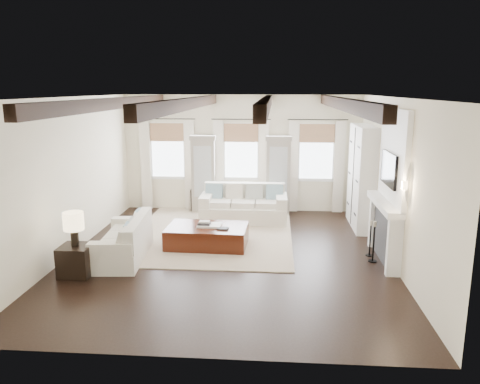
# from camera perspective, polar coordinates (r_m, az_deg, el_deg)

# --- Properties ---
(ground) EXTENTS (7.50, 7.50, 0.00)m
(ground) POSITION_cam_1_polar(r_m,az_deg,el_deg) (9.71, -1.47, -7.76)
(ground) COLOR black
(ground) RESTS_ON ground
(room_shell) EXTENTS (6.54, 7.54, 3.22)m
(room_shell) POSITION_cam_1_polar(r_m,az_deg,el_deg) (10.07, 3.24, 4.07)
(room_shell) COLOR white
(room_shell) RESTS_ON ground
(area_rug) EXTENTS (3.68, 4.80, 0.02)m
(area_rug) POSITION_cam_1_polar(r_m,az_deg,el_deg) (11.23, -3.24, -4.88)
(area_rug) COLOR #BEAC94
(area_rug) RESTS_ON ground
(sofa_back) EXTENTS (2.21, 1.01, 0.94)m
(sofa_back) POSITION_cam_1_polar(r_m,az_deg,el_deg) (12.09, 0.47, -1.78)
(sofa_back) COLOR white
(sofa_back) RESTS_ON ground
(sofa_left) EXTENTS (1.03, 2.01, 0.83)m
(sofa_left) POSITION_cam_1_polar(r_m,az_deg,el_deg) (9.76, -13.80, -5.94)
(sofa_left) COLOR white
(sofa_left) RESTS_ON ground
(ottoman) EXTENTS (1.75, 1.13, 0.45)m
(ottoman) POSITION_cam_1_polar(r_m,az_deg,el_deg) (10.22, -4.02, -5.40)
(ottoman) COLOR black
(ottoman) RESTS_ON ground
(tray) EXTENTS (0.51, 0.40, 0.04)m
(tray) POSITION_cam_1_polar(r_m,az_deg,el_deg) (10.17, -3.73, -4.06)
(tray) COLOR white
(tray) RESTS_ON ottoman
(book_lower) EXTENTS (0.27, 0.21, 0.04)m
(book_lower) POSITION_cam_1_polar(r_m,az_deg,el_deg) (10.15, -4.38, -3.86)
(book_lower) COLOR #262628
(book_lower) RESTS_ON tray
(book_upper) EXTENTS (0.23, 0.18, 0.03)m
(book_upper) POSITION_cam_1_polar(r_m,az_deg,el_deg) (10.17, -4.36, -3.63)
(book_upper) COLOR beige
(book_upper) RESTS_ON book_lower
(book_loose) EXTENTS (0.25, 0.19, 0.03)m
(book_loose) POSITION_cam_1_polar(r_m,az_deg,el_deg) (9.93, -2.11, -4.48)
(book_loose) COLOR #262628
(book_loose) RESTS_ON ottoman
(side_table_front) EXTENTS (0.56, 0.56, 0.56)m
(side_table_front) POSITION_cam_1_polar(r_m,az_deg,el_deg) (9.17, -19.30, -7.88)
(side_table_front) COLOR black
(side_table_front) RESTS_ON ground
(lamp_front) EXTENTS (0.37, 0.37, 0.64)m
(lamp_front) POSITION_cam_1_polar(r_m,az_deg,el_deg) (8.95, -19.63, -3.59)
(lamp_front) COLOR black
(lamp_front) RESTS_ON side_table_front
(side_table_back) EXTENTS (0.42, 0.42, 0.62)m
(side_table_back) POSITION_cam_1_polar(r_m,az_deg,el_deg) (13.20, -5.01, -0.89)
(side_table_back) COLOR black
(side_table_back) RESTS_ON ground
(lamp_back) EXTENTS (0.37, 0.37, 0.65)m
(lamp_back) POSITION_cam_1_polar(r_m,az_deg,el_deg) (13.04, -5.07, 2.32)
(lamp_back) COLOR black
(lamp_back) RESTS_ON side_table_back
(candlestick_near) EXTENTS (0.17, 0.17, 0.83)m
(candlestick_near) POSITION_cam_1_polar(r_m,az_deg,el_deg) (9.64, 15.96, -6.23)
(candlestick_near) COLOR black
(candlestick_near) RESTS_ON ground
(candlestick_far) EXTENTS (0.15, 0.15, 0.74)m
(candlestick_far) POSITION_cam_1_polar(r_m,az_deg,el_deg) (9.97, 15.57, -5.82)
(candlestick_far) COLOR black
(candlestick_far) RESTS_ON ground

